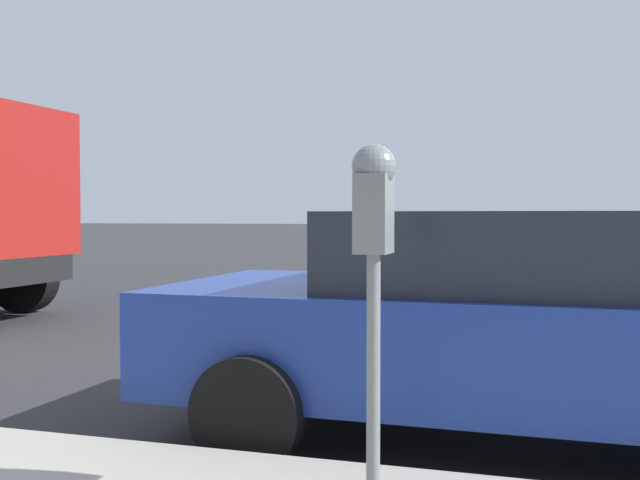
% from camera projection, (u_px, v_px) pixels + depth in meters
% --- Properties ---
extents(ground_plane, '(220.00, 220.00, 0.00)m').
position_uv_depth(ground_plane, '(516.00, 402.00, 5.64)').
color(ground_plane, '#333335').
extents(parking_meter, '(0.21, 0.19, 1.54)m').
position_uv_depth(parking_meter, '(374.00, 229.00, 3.20)').
color(parking_meter, gray).
rests_on(parking_meter, sidewalk).
extents(car_blue, '(2.21, 4.30, 1.43)m').
position_uv_depth(car_blue, '(515.00, 319.00, 4.62)').
color(car_blue, navy).
rests_on(car_blue, ground_plane).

